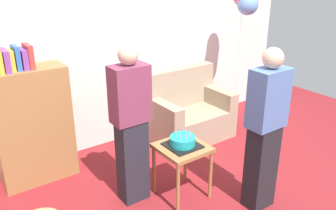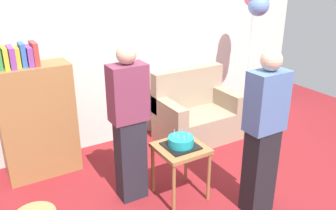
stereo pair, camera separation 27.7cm
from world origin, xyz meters
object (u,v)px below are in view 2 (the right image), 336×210
person_holding_cake (263,134)px  person_blowing_candles (129,124)px  handbag (264,151)px  side_table (181,154)px  balloon_bunch (257,0)px  birthday_cake (181,142)px  couch (196,115)px  bookshelf (37,119)px

person_holding_cake → person_blowing_candles: bearing=-32.6°
person_blowing_candles → handbag: size_ratio=5.82×
side_table → balloon_bunch: bearing=27.3°
handbag → balloon_bunch: (0.43, 0.80, 1.75)m
side_table → birthday_cake: (0.00, 0.00, 0.14)m
person_blowing_candles → birthday_cake: bearing=-10.2°
side_table → person_blowing_candles: person_blowing_candles is taller
side_table → person_blowing_candles: bearing=149.9°
couch → balloon_bunch: 1.73m
side_table → birthday_cake: bearing=52.8°
person_holding_cake → handbag: 1.29m
birthday_cake → balloon_bunch: (1.77, 0.91, 1.22)m
side_table → handbag: size_ratio=2.09×
person_blowing_candles → handbag: (1.78, -0.14, -0.73)m
couch → balloon_bunch: (0.84, -0.13, 1.51)m
birthday_cake → person_blowing_candles: 0.55m
person_blowing_candles → person_holding_cake: size_ratio=1.00×
person_blowing_candles → handbag: person_blowing_candles is taller
couch → handbag: bearing=-66.1°
person_blowing_candles → bookshelf: bearing=145.7°
couch → birthday_cake: (-0.93, -1.05, 0.29)m
bookshelf → person_blowing_candles: 1.19m
handbag → balloon_bunch: bearing=61.9°
balloon_bunch → handbag: bearing=-118.1°
birthday_cake → side_table: bearing=-127.2°
couch → balloon_bunch: balloon_bunch is taller
person_blowing_candles → person_holding_cake: (0.97, -0.83, 0.00)m
bookshelf → birthday_cake: bookshelf is taller
side_table → person_blowing_candles: (-0.44, 0.25, 0.34)m
bookshelf → balloon_bunch: balloon_bunch is taller
handbag → person_blowing_candles: bearing=175.4°
side_table → person_holding_cake: 0.85m
person_holding_cake → side_table: bearing=-39.4°
person_blowing_candles → person_holding_cake: bearing=-20.8°
person_holding_cake → birthday_cake: bearing=-39.4°
handbag → side_table: bearing=-175.2°
couch → birthday_cake: 1.43m
person_holding_cake → handbag: person_holding_cake is taller
side_table → birthday_cake: 0.14m
side_table → handbag: 1.40m
bookshelf → side_table: size_ratio=2.77×
couch → side_table: size_ratio=1.88×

